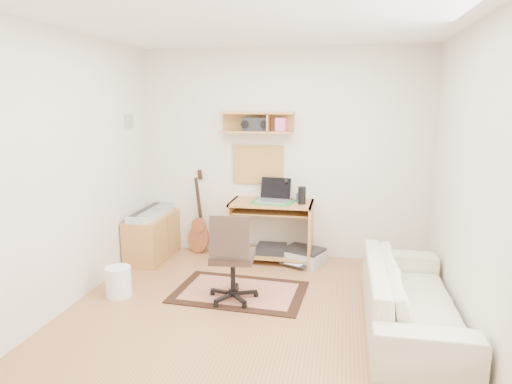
% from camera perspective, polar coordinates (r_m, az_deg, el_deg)
% --- Properties ---
extents(floor, '(3.60, 4.00, 0.01)m').
position_cam_1_polar(floor, '(4.25, -0.69, -16.27)').
color(floor, '#A87246').
rests_on(floor, ground).
extents(ceiling, '(3.60, 4.00, 0.01)m').
position_cam_1_polar(ceiling, '(3.83, -0.79, 20.96)').
color(ceiling, white).
rests_on(ceiling, ground).
extents(back_wall, '(3.60, 0.01, 2.60)m').
position_cam_1_polar(back_wall, '(5.79, 3.24, 4.66)').
color(back_wall, beige).
rests_on(back_wall, ground).
extents(left_wall, '(0.01, 4.00, 2.60)m').
position_cam_1_polar(left_wall, '(4.54, -23.66, 1.95)').
color(left_wall, beige).
rests_on(left_wall, ground).
extents(right_wall, '(0.01, 4.00, 2.60)m').
position_cam_1_polar(right_wall, '(3.90, 26.25, 0.35)').
color(right_wall, beige).
rests_on(right_wall, ground).
extents(wall_shelf, '(0.90, 0.25, 0.26)m').
position_cam_1_polar(wall_shelf, '(5.68, 0.07, 8.60)').
color(wall_shelf, '#BE8043').
rests_on(wall_shelf, back_wall).
extents(cork_board, '(0.64, 0.03, 0.49)m').
position_cam_1_polar(cork_board, '(5.83, 0.26, 3.44)').
color(cork_board, '#A47D52').
rests_on(cork_board, back_wall).
extents(wall_photo, '(0.02, 0.20, 0.15)m').
position_cam_1_polar(wall_photo, '(5.79, -15.44, 8.46)').
color(wall_photo, '#4C8CBF').
rests_on(wall_photo, left_wall).
extents(desk, '(1.00, 0.55, 0.75)m').
position_cam_1_polar(desk, '(5.71, 1.92, -4.89)').
color(desk, '#BE8043').
rests_on(desk, floor).
extents(laptop, '(0.42, 0.42, 0.29)m').
position_cam_1_polar(laptop, '(5.57, 2.10, 0.18)').
color(laptop, silver).
rests_on(laptop, desk).
extents(speaker, '(0.09, 0.09, 0.21)m').
position_cam_1_polar(speaker, '(5.50, 5.71, -0.41)').
color(speaker, black).
rests_on(speaker, desk).
extents(desk_lamp, '(0.09, 0.09, 0.27)m').
position_cam_1_polar(desk_lamp, '(5.70, 4.21, 0.31)').
color(desk_lamp, black).
rests_on(desk_lamp, desk).
extents(pencil_cup, '(0.07, 0.07, 0.10)m').
position_cam_1_polar(pencil_cup, '(5.66, 5.35, -0.62)').
color(pencil_cup, '#2E3D8C').
rests_on(pencil_cup, desk).
extents(boombox, '(0.32, 0.15, 0.16)m').
position_cam_1_polar(boombox, '(5.67, -0.05, 8.40)').
color(boombox, black).
rests_on(boombox, wall_shelf).
extents(rug, '(1.39, 0.97, 0.02)m').
position_cam_1_polar(rug, '(4.90, -2.04, -12.24)').
color(rug, tan).
rests_on(rug, floor).
extents(task_chair, '(0.51, 0.51, 0.92)m').
position_cam_1_polar(task_chair, '(4.56, -2.89, -7.95)').
color(task_chair, '#31241D').
rests_on(task_chair, floor).
extents(cabinet, '(0.40, 0.90, 0.55)m').
position_cam_1_polar(cabinet, '(5.98, -12.72, -5.41)').
color(cabinet, '#BE8043').
rests_on(cabinet, floor).
extents(music_keyboard, '(0.27, 0.88, 0.08)m').
position_cam_1_polar(music_keyboard, '(5.90, -12.85, -2.49)').
color(music_keyboard, '#B2B5BA').
rests_on(music_keyboard, cabinet).
extents(guitar, '(0.32, 0.24, 1.09)m').
position_cam_1_polar(guitar, '(6.01, -7.18, -2.47)').
color(guitar, brown).
rests_on(guitar, floor).
extents(waste_basket, '(0.33, 0.33, 0.31)m').
position_cam_1_polar(waste_basket, '(4.96, -16.64, -10.59)').
color(waste_basket, white).
rests_on(waste_basket, floor).
extents(printer, '(0.58, 0.53, 0.18)m').
position_cam_1_polar(printer, '(5.73, 5.91, -7.94)').
color(printer, '#A5A8AA').
rests_on(printer, floor).
extents(sofa, '(0.57, 1.94, 0.76)m').
position_cam_1_polar(sofa, '(4.30, 18.72, -10.96)').
color(sofa, beige).
rests_on(sofa, floor).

